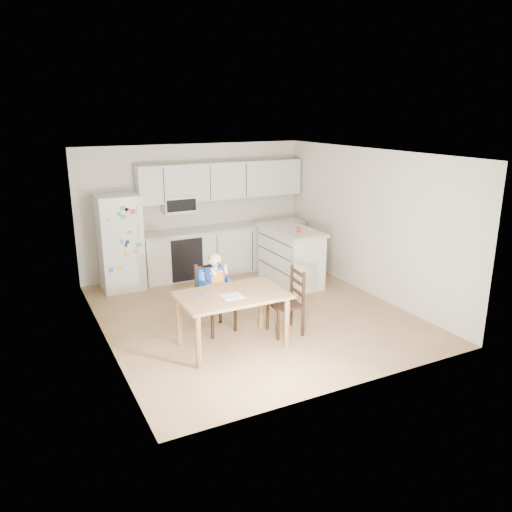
{
  "coord_description": "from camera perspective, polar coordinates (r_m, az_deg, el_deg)",
  "views": [
    {
      "loc": [
        -3.27,
        -6.59,
        3.08
      ],
      "look_at": [
        -0.09,
        -0.32,
        1.04
      ],
      "focal_mm": 35.0,
      "sensor_mm": 36.0,
      "label": 1
    }
  ],
  "objects": [
    {
      "name": "room",
      "position": [
        8.01,
        -2.05,
        2.94
      ],
      "size": [
        4.52,
        5.01,
        2.51
      ],
      "color": "#8F6244",
      "rests_on": "ground"
    },
    {
      "name": "refrigerator",
      "position": [
        9.19,
        -15.31,
        1.54
      ],
      "size": [
        0.72,
        0.7,
        1.7
      ],
      "primitive_type": "cube",
      "color": "silver",
      "rests_on": "ground"
    },
    {
      "name": "kitchen_run",
      "position": [
        9.86,
        -3.71,
        3.23
      ],
      "size": [
        3.37,
        0.62,
        2.15
      ],
      "color": "silver",
      "rests_on": "ground"
    },
    {
      "name": "kitchen_island",
      "position": [
        9.22,
        3.96,
        0.02
      ],
      "size": [
        0.73,
        1.4,
        1.03
      ],
      "color": "silver",
      "rests_on": "ground"
    },
    {
      "name": "red_cup",
      "position": [
        8.83,
        4.88,
        3.04
      ],
      "size": [
        0.08,
        0.08,
        0.1
      ],
      "primitive_type": "cylinder",
      "color": "red",
      "rests_on": "kitchen_island"
    },
    {
      "name": "dining_table",
      "position": [
        6.67,
        -2.75,
        -5.14
      ],
      "size": [
        1.42,
        0.91,
        0.76
      ],
      "color": "brown",
      "rests_on": "ground"
    },
    {
      "name": "napkin",
      "position": [
        6.52,
        -2.8,
        -4.62
      ],
      "size": [
        0.28,
        0.24,
        0.01
      ],
      "primitive_type": "cube",
      "color": "#BCBCC2",
      "rests_on": "dining_table"
    },
    {
      "name": "toddler_spoon",
      "position": [
        6.56,
        -6.78,
        -4.58
      ],
      "size": [
        0.12,
        0.06,
        0.02
      ],
      "primitive_type": "cylinder",
      "rotation": [
        0.0,
        1.57,
        0.35
      ],
      "color": "#1248B6",
      "rests_on": "dining_table"
    },
    {
      "name": "chair_booster",
      "position": [
        7.18,
        -4.85,
        -3.19
      ],
      "size": [
        0.51,
        0.51,
        1.17
      ],
      "rotation": [
        0.0,
        0.0,
        0.19
      ],
      "color": "black",
      "rests_on": "ground"
    },
    {
      "name": "chair_side",
      "position": [
        7.15,
        4.06,
        -4.7
      ],
      "size": [
        0.46,
        0.46,
        0.95
      ],
      "rotation": [
        0.0,
        0.0,
        -1.66
      ],
      "color": "black",
      "rests_on": "ground"
    }
  ]
}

